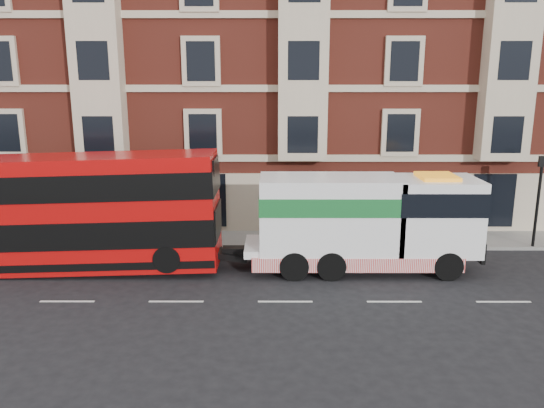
{
  "coord_description": "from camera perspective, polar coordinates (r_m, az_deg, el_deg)",
  "views": [
    {
      "loc": [
        -0.45,
        -18.06,
        7.93
      ],
      "look_at": [
        -0.49,
        4.0,
        2.74
      ],
      "focal_mm": 35.0,
      "sensor_mm": 36.0,
      "label": 1
    }
  ],
  "objects": [
    {
      "name": "double_decker_bus",
      "position": [
        23.66,
        -20.57,
        -0.68
      ],
      "size": [
        12.05,
        2.77,
        4.88
      ],
      "color": "#BA0A0A",
      "rests_on": "ground"
    },
    {
      "name": "pedestrian",
      "position": [
        26.58,
        -12.48,
        -2.14
      ],
      "size": [
        0.76,
        0.73,
        1.74
      ],
      "primitive_type": "imported",
      "rotation": [
        0.0,
        0.0,
        -0.69
      ],
      "color": "#1D303A",
      "rests_on": "sidewalk"
    },
    {
      "name": "sidewalk",
      "position": [
        26.74,
        1.07,
        -3.84
      ],
      "size": [
        90.0,
        3.0,
        0.15
      ],
      "primitive_type": "cube",
      "color": "slate",
      "rests_on": "ground"
    },
    {
      "name": "lamp_post_east",
      "position": [
        27.77,
        26.75,
        0.9
      ],
      "size": [
        0.35,
        0.15,
        4.35
      ],
      "color": "black",
      "rests_on": "sidewalk"
    },
    {
      "name": "victorian_terrace",
      "position": [
        33.14,
        1.84,
        16.94
      ],
      "size": [
        45.0,
        12.0,
        20.4
      ],
      "color": "maroon",
      "rests_on": "ground"
    },
    {
      "name": "tow_truck",
      "position": [
        22.55,
        9.58,
        -1.84
      ],
      "size": [
        9.65,
        2.85,
        4.02
      ],
      "color": "white",
      "rests_on": "ground"
    },
    {
      "name": "lamp_post_west",
      "position": [
        25.43,
        -12.5,
        1.01
      ],
      "size": [
        0.35,
        0.15,
        4.35
      ],
      "color": "black",
      "rests_on": "sidewalk"
    },
    {
      "name": "ground",
      "position": [
        19.73,
        1.43,
        -10.46
      ],
      "size": [
        120.0,
        120.0,
        0.0
      ],
      "primitive_type": "plane",
      "color": "black",
      "rests_on": "ground"
    }
  ]
}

